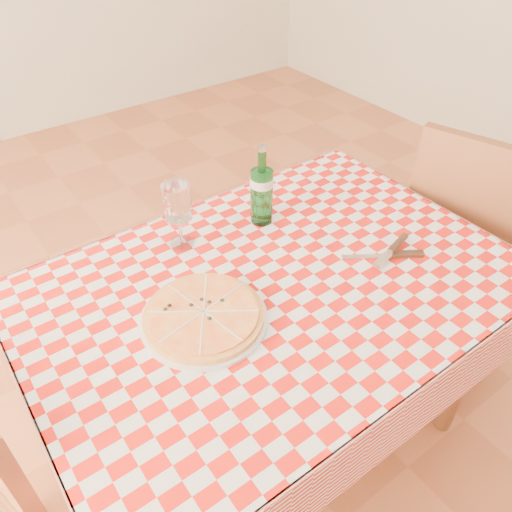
{
  "coord_description": "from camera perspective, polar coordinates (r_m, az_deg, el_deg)",
  "views": [
    {
      "loc": [
        -0.62,
        -0.76,
        1.66
      ],
      "look_at": [
        -0.02,
        0.06,
        0.82
      ],
      "focal_mm": 35.0,
      "sensor_mm": 36.0,
      "label": 1
    }
  ],
  "objects": [
    {
      "name": "tablecloth",
      "position": [
        1.33,
        2.22,
        -3.12
      ],
      "size": [
        1.3,
        0.9,
        0.01
      ],
      "primitive_type": "cube",
      "color": "#A8110A",
      "rests_on": "dining_table"
    },
    {
      "name": "chair_near",
      "position": [
        1.98,
        23.29,
        2.16
      ],
      "size": [
        0.55,
        0.55,
        0.97
      ],
      "rotation": [
        0.0,
        0.0,
        0.3
      ],
      "color": "brown",
      "rests_on": "ground"
    },
    {
      "name": "water_bottle",
      "position": [
        1.48,
        0.66,
        8.08
      ],
      "size": [
        0.09,
        0.09,
        0.25
      ],
      "primitive_type": null,
      "rotation": [
        0.0,
        0.0,
        0.32
      ],
      "color": "#186023",
      "rests_on": "tablecloth"
    },
    {
      "name": "dining_table",
      "position": [
        1.4,
        2.12,
        -5.97
      ],
      "size": [
        1.2,
        0.8,
        0.75
      ],
      "color": "brown",
      "rests_on": "ground"
    },
    {
      "name": "pizza_plate",
      "position": [
        1.22,
        -6.01,
        -6.71
      ],
      "size": [
        0.36,
        0.36,
        0.04
      ],
      "primitive_type": null,
      "rotation": [
        0.0,
        0.0,
        0.18
      ],
      "color": "gold",
      "rests_on": "tablecloth"
    },
    {
      "name": "cutlery",
      "position": [
        1.45,
        15.02,
        0.35
      ],
      "size": [
        0.27,
        0.23,
        0.03
      ],
      "primitive_type": null,
      "rotation": [
        0.0,
        0.0,
        -0.1
      ],
      "color": "silver",
      "rests_on": "tablecloth"
    },
    {
      "name": "wine_glass",
      "position": [
        1.41,
        -8.83,
        4.53
      ],
      "size": [
        0.1,
        0.1,
        0.2
      ],
      "primitive_type": null,
      "rotation": [
        0.0,
        0.0,
        0.3
      ],
      "color": "white",
      "rests_on": "tablecloth"
    }
  ]
}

